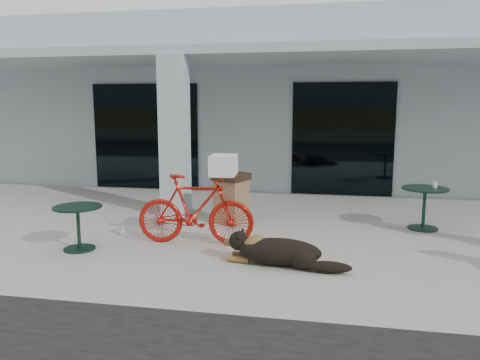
% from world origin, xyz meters
% --- Properties ---
extents(ground, '(80.00, 80.00, 0.00)m').
position_xyz_m(ground, '(0.00, 0.00, 0.00)').
color(ground, '#A5A19B').
rests_on(ground, ground).
extents(building, '(22.00, 7.00, 4.50)m').
position_xyz_m(building, '(0.00, 8.50, 2.25)').
color(building, '#ADBAC4').
rests_on(building, ground).
extents(storefront_glass_left, '(2.80, 0.06, 2.70)m').
position_xyz_m(storefront_glass_left, '(-3.20, 4.98, 1.35)').
color(storefront_glass_left, black).
rests_on(storefront_glass_left, ground).
extents(storefront_glass_right, '(2.40, 0.06, 2.70)m').
position_xyz_m(storefront_glass_right, '(1.80, 4.98, 1.35)').
color(storefront_glass_right, black).
rests_on(storefront_glass_right, ground).
extents(column, '(0.50, 0.50, 3.12)m').
position_xyz_m(column, '(-1.50, 2.30, 1.56)').
color(column, '#ADBAC4').
rests_on(column, ground).
extents(overhang, '(22.00, 2.80, 0.18)m').
position_xyz_m(overhang, '(0.00, 3.60, 3.21)').
color(overhang, '#ADBAC4').
rests_on(overhang, column).
extents(bicycle, '(1.88, 0.66, 1.11)m').
position_xyz_m(bicycle, '(-0.55, 0.40, 0.55)').
color(bicycle, '#B0180E').
rests_on(bicycle, ground).
extents(laundry_basket, '(0.42, 0.55, 0.31)m').
position_xyz_m(laundry_basket, '(-0.10, 0.43, 1.26)').
color(laundry_basket, white).
rests_on(laundry_basket, bicycle).
extents(dog, '(1.36, 0.63, 0.44)m').
position_xyz_m(dog, '(0.86, -0.37, 0.22)').
color(dog, black).
rests_on(dog, ground).
extents(cup_near_dog, '(0.10, 0.10, 0.11)m').
position_xyz_m(cup_near_dog, '(-1.95, 0.73, 0.06)').
color(cup_near_dog, white).
rests_on(cup_near_dog, ground).
extents(cafe_table_near, '(0.86, 0.86, 0.68)m').
position_xyz_m(cafe_table_near, '(-2.20, -0.22, 0.34)').
color(cafe_table_near, '#113021').
rests_on(cafe_table_near, ground).
extents(cafe_table_far, '(0.96, 0.96, 0.74)m').
position_xyz_m(cafe_table_far, '(3.16, 2.00, 0.37)').
color(cafe_table_far, '#113021').
rests_on(cafe_table_far, ground).
extents(cup_on_table, '(0.09, 0.09, 0.10)m').
position_xyz_m(cup_on_table, '(3.33, 2.06, 0.79)').
color(cup_on_table, white).
rests_on(cup_on_table, cafe_table_far).
extents(trash_receptacle, '(0.72, 0.72, 0.93)m').
position_xyz_m(trash_receptacle, '(-0.26, 1.80, 0.47)').
color(trash_receptacle, brown).
rests_on(trash_receptacle, ground).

